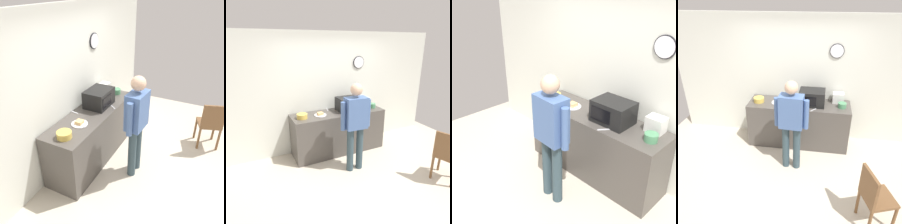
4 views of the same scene
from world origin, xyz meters
TOP-DOWN VIEW (x-y plane):
  - ground_plane at (0.00, 0.00)m, footprint 6.00×6.00m
  - back_wall at (0.00, 1.60)m, footprint 5.40×0.13m
  - kitchen_counter at (0.02, 1.22)m, footprint 2.05×0.62m
  - microwave at (0.27, 1.23)m, footprint 0.50×0.39m
  - sandwich_plate at (-0.41, 1.19)m, footprint 0.25×0.25m
  - salad_bowl at (-0.80, 1.18)m, footprint 0.21×0.21m
  - cereal_bowl at (0.87, 1.18)m, footprint 0.16×0.16m
  - toaster at (0.79, 1.41)m, footprint 0.22×0.18m
  - fork_utensil at (0.33, 0.99)m, footprint 0.12×0.15m
  - spoon_utensil at (-0.14, 1.48)m, footprint 0.05×0.17m
  - person_standing at (-0.02, 0.42)m, footprint 0.59×0.26m
  - wooden_chair at (1.25, -0.58)m, footprint 0.51×0.51m

SIDE VIEW (x-z plane):
  - ground_plane at x=0.00m, z-range 0.00..0.00m
  - kitchen_counter at x=0.02m, z-range 0.00..0.93m
  - wooden_chair at x=1.25m, z-range 0.05..0.99m
  - fork_utensil at x=0.33m, z-range 0.93..0.94m
  - spoon_utensil at x=-0.14m, z-range 0.93..0.94m
  - sandwich_plate at x=-0.41m, z-range 0.92..0.98m
  - salad_bowl at x=-0.80m, z-range 0.93..1.02m
  - cereal_bowl at x=0.87m, z-range 0.93..1.03m
  - person_standing at x=-0.02m, z-range 0.15..1.85m
  - toaster at x=0.79m, z-range 0.93..1.13m
  - microwave at x=0.27m, z-range 0.93..1.23m
  - back_wall at x=0.00m, z-range 0.00..2.60m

